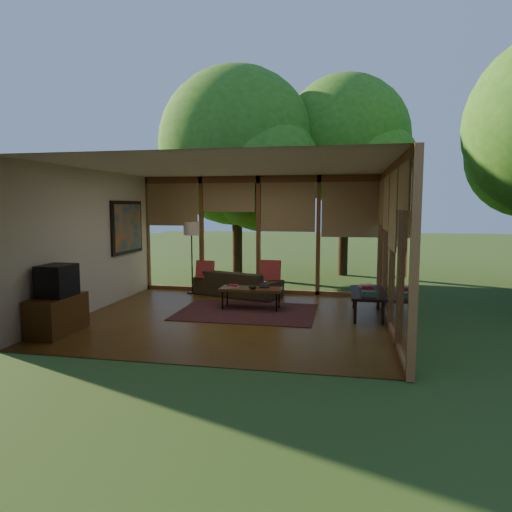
% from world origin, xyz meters
% --- Properties ---
extents(floor, '(5.50, 5.50, 0.00)m').
position_xyz_m(floor, '(0.00, 0.00, 0.00)').
color(floor, brown).
rests_on(floor, ground).
extents(ceiling, '(5.50, 5.50, 0.00)m').
position_xyz_m(ceiling, '(0.00, 0.00, 2.70)').
color(ceiling, white).
rests_on(ceiling, ground).
extents(wall_left, '(0.04, 5.00, 2.70)m').
position_xyz_m(wall_left, '(-2.75, 0.00, 1.35)').
color(wall_left, beige).
rests_on(wall_left, ground).
extents(wall_front, '(5.50, 0.04, 2.70)m').
position_xyz_m(wall_front, '(0.00, -2.50, 1.35)').
color(wall_front, beige).
rests_on(wall_front, ground).
extents(window_wall_back, '(5.50, 0.12, 2.70)m').
position_xyz_m(window_wall_back, '(0.00, 2.50, 1.35)').
color(window_wall_back, brown).
rests_on(window_wall_back, ground).
extents(window_wall_right, '(0.12, 5.00, 2.70)m').
position_xyz_m(window_wall_right, '(2.75, 0.00, 1.35)').
color(window_wall_right, brown).
rests_on(window_wall_right, ground).
extents(tree_nw, '(4.34, 4.34, 5.81)m').
position_xyz_m(tree_nw, '(-1.02, 4.70, 3.64)').
color(tree_nw, '#362213').
rests_on(tree_nw, ground).
extents(tree_ne, '(3.67, 3.67, 5.73)m').
position_xyz_m(tree_ne, '(1.91, 5.77, 3.89)').
color(tree_ne, '#362213').
rests_on(tree_ne, ground).
extents(rug, '(2.59, 1.83, 0.01)m').
position_xyz_m(rug, '(0.16, 0.49, 0.01)').
color(rug, maroon).
rests_on(rug, floor).
extents(sofa, '(2.10, 1.35, 0.57)m').
position_xyz_m(sofa, '(-0.37, 2.00, 0.29)').
color(sofa, '#3A2F1D').
rests_on(sofa, floor).
extents(pillow_left, '(0.40, 0.21, 0.42)m').
position_xyz_m(pillow_left, '(-1.12, 1.95, 0.58)').
color(pillow_left, maroon).
rests_on(pillow_left, sofa).
extents(pillow_right, '(0.44, 0.23, 0.46)m').
position_xyz_m(pillow_right, '(0.38, 1.95, 0.60)').
color(pillow_right, maroon).
rests_on(pillow_right, sofa).
extents(ct_book_lower, '(0.26, 0.23, 0.03)m').
position_xyz_m(ct_book_lower, '(-0.16, 0.70, 0.44)').
color(ct_book_lower, beige).
rests_on(ct_book_lower, coffee_table).
extents(ct_book_upper, '(0.19, 0.14, 0.03)m').
position_xyz_m(ct_book_upper, '(-0.16, 0.70, 0.47)').
color(ct_book_upper, maroon).
rests_on(ct_book_upper, coffee_table).
extents(ct_book_side, '(0.22, 0.19, 0.03)m').
position_xyz_m(ct_book_side, '(0.44, 0.83, 0.44)').
color(ct_book_side, black).
rests_on(ct_book_side, coffee_table).
extents(ct_bowl, '(0.16, 0.16, 0.07)m').
position_xyz_m(ct_bowl, '(0.24, 0.65, 0.46)').
color(ct_bowl, black).
rests_on(ct_bowl, coffee_table).
extents(media_cabinet, '(0.50, 1.00, 0.60)m').
position_xyz_m(media_cabinet, '(-2.47, -1.51, 0.30)').
color(media_cabinet, '#573917').
rests_on(media_cabinet, floor).
extents(television, '(0.45, 0.55, 0.50)m').
position_xyz_m(television, '(-2.45, -1.51, 0.85)').
color(television, black).
rests_on(television, media_cabinet).
extents(console_book_a, '(0.24, 0.18, 0.09)m').
position_xyz_m(console_book_a, '(2.40, 0.21, 0.50)').
color(console_book_a, '#355E4A').
rests_on(console_book_a, side_console).
extents(console_book_b, '(0.23, 0.18, 0.09)m').
position_xyz_m(console_book_b, '(2.40, 0.66, 0.50)').
color(console_book_b, maroon).
rests_on(console_book_b, side_console).
extents(console_book_c, '(0.28, 0.24, 0.06)m').
position_xyz_m(console_book_c, '(2.40, 1.06, 0.49)').
color(console_book_c, beige).
rests_on(console_book_c, side_console).
extents(floor_lamp, '(0.36, 0.36, 1.65)m').
position_xyz_m(floor_lamp, '(-1.49, 2.11, 1.41)').
color(floor_lamp, black).
rests_on(floor_lamp, floor).
extents(coffee_table, '(1.20, 0.50, 0.43)m').
position_xyz_m(coffee_table, '(0.19, 0.75, 0.39)').
color(coffee_table, '#573917').
rests_on(coffee_table, floor).
extents(side_console, '(0.60, 1.40, 0.46)m').
position_xyz_m(side_console, '(2.40, 0.61, 0.41)').
color(side_console, black).
rests_on(side_console, floor).
extents(wall_painting, '(0.06, 1.35, 1.15)m').
position_xyz_m(wall_painting, '(-2.71, 1.40, 1.55)').
color(wall_painting, black).
rests_on(wall_painting, wall_left).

